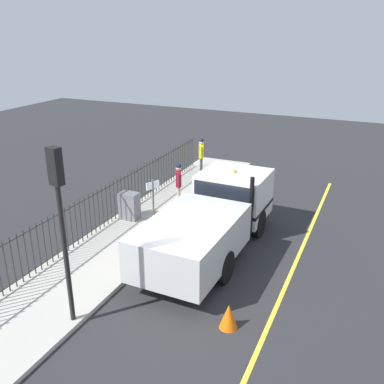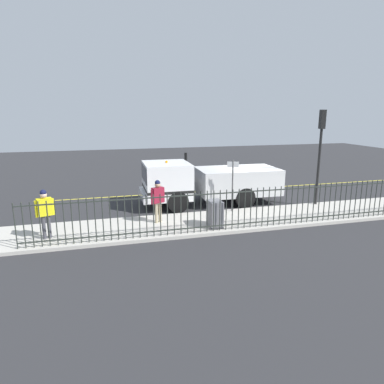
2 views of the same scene
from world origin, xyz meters
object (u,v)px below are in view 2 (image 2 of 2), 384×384
(traffic_cone, at_px, (256,186))
(street_sign, at_px, (233,179))
(worker_standing, at_px, (158,197))
(pedestrian_distant, at_px, (45,209))
(work_truck, at_px, (202,180))
(utility_cabinet, at_px, (215,214))
(traffic_light_near, at_px, (321,139))

(traffic_cone, relative_size, street_sign, 0.29)
(worker_standing, bearing_deg, pedestrian_distant, 165.16)
(worker_standing, distance_m, street_sign, 3.54)
(work_truck, distance_m, utility_cabinet, 3.75)
(worker_standing, bearing_deg, traffic_light_near, -19.08)
(traffic_light_near, relative_size, traffic_cone, 6.74)
(pedestrian_distant, xyz_separation_m, utility_cabinet, (0.35, 6.06, -0.55))
(pedestrian_distant, distance_m, traffic_cone, 11.60)
(traffic_light_near, bearing_deg, worker_standing, 106.38)
(street_sign, bearing_deg, pedestrian_distant, -78.74)
(pedestrian_distant, bearing_deg, traffic_light_near, 167.33)
(utility_cabinet, bearing_deg, street_sign, 142.21)
(work_truck, bearing_deg, traffic_cone, -62.66)
(utility_cabinet, height_order, traffic_cone, utility_cabinet)
(work_truck, relative_size, traffic_light_near, 1.54)
(work_truck, height_order, pedestrian_distant, work_truck)
(pedestrian_distant, relative_size, traffic_cone, 2.67)
(pedestrian_distant, bearing_deg, traffic_cone, -173.89)
(pedestrian_distant, relative_size, traffic_light_near, 0.40)
(worker_standing, bearing_deg, traffic_cone, 9.65)
(worker_standing, bearing_deg, street_sign, -12.67)
(utility_cabinet, xyz_separation_m, street_sign, (-1.84, 1.43, 0.92))
(utility_cabinet, distance_m, traffic_cone, 6.97)
(traffic_light_near, xyz_separation_m, utility_cabinet, (1.90, -5.73, -2.59))
(work_truck, distance_m, street_sign, 2.04)
(worker_standing, xyz_separation_m, utility_cabinet, (1.08, 2.01, -0.54))
(pedestrian_distant, height_order, traffic_cone, pedestrian_distant)
(traffic_cone, bearing_deg, pedestrian_distant, -63.74)
(street_sign, bearing_deg, worker_standing, -77.57)
(traffic_cone, bearing_deg, traffic_light_near, 21.71)
(pedestrian_distant, distance_m, street_sign, 7.65)
(traffic_light_near, distance_m, traffic_cone, 4.81)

